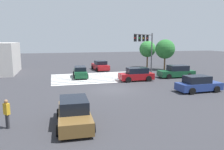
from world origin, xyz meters
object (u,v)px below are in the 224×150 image
at_px(traffic_signal_mast, 146,43).
at_px(car_6, 177,72).
at_px(car_0, 100,66).
at_px(pedestrian, 7,112).
at_px(tree_corner_b, 148,49).
at_px(car_5, 74,113).
at_px(car_2, 198,84).
at_px(tree_corner_c, 165,49).
at_px(car_3, 80,72).
at_px(car_4, 137,75).

height_order(traffic_signal_mast, car_6, traffic_signal_mast).
xyz_separation_m(car_0, pedestrian, (10.46, 22.61, 0.26)).
xyz_separation_m(pedestrian, tree_corner_b, (-19.53, -23.64, 2.41)).
xyz_separation_m(traffic_signal_mast, car_5, (11.26, 14.93, -3.84)).
distance_m(car_0, car_5, 24.00).
height_order(car_2, tree_corner_c, tree_corner_c).
xyz_separation_m(car_3, car_4, (-6.43, 4.58, 0.09)).
distance_m(car_4, pedestrian, 17.38).
xyz_separation_m(traffic_signal_mast, car_3, (8.76, -1.93, -3.87)).
height_order(traffic_signal_mast, car_4, traffic_signal_mast).
distance_m(traffic_signal_mast, tree_corner_c, 8.02).
height_order(car_0, car_4, car_4).
relative_size(car_3, car_4, 1.08).
relative_size(car_2, tree_corner_c, 0.87).
distance_m(car_2, tree_corner_c, 15.83).
bearing_deg(car_4, car_2, 119.17).
xyz_separation_m(car_2, tree_corner_b, (-3.04, -18.78, 2.63)).
relative_size(car_0, tree_corner_c, 0.94).
height_order(traffic_signal_mast, tree_corner_b, traffic_signal_mast).
height_order(car_5, pedestrian, pedestrian).
bearing_deg(traffic_signal_mast, pedestrian, -1.13).
bearing_deg(car_5, tree_corner_b, 149.17).
bearing_deg(tree_corner_b, car_0, 6.51).
relative_size(car_3, pedestrian, 2.68).
bearing_deg(traffic_signal_mast, car_2, 53.48).
bearing_deg(car_5, car_6, 133.41).
distance_m(car_4, car_6, 6.26).
distance_m(car_5, tree_corner_b, 28.90).
height_order(car_3, tree_corner_b, tree_corner_b).
height_order(car_4, pedestrian, pedestrian).
height_order(car_4, tree_corner_b, tree_corner_b).
distance_m(car_3, tree_corner_b, 15.32).
relative_size(car_0, car_4, 1.13).
distance_m(car_0, car_4, 11.02).
relative_size(car_5, car_6, 0.95).
xyz_separation_m(car_0, car_4, (-2.27, 10.78, 0.07)).
bearing_deg(car_3, car_6, 77.92).
height_order(car_0, tree_corner_b, tree_corner_b).
relative_size(car_4, car_5, 0.92).
bearing_deg(tree_corner_c, car_5, 49.69).
relative_size(car_2, car_5, 0.96).
bearing_deg(car_0, car_5, 159.66).
xyz_separation_m(traffic_signal_mast, car_0, (4.60, -8.13, -3.86)).
bearing_deg(car_0, traffic_signal_mast, -154.72).
height_order(car_4, car_6, car_6).
bearing_deg(pedestrian, tree_corner_b, 7.47).
bearing_deg(car_4, tree_corner_b, -119.13).
distance_m(car_0, pedestrian, 24.91).
height_order(car_3, tree_corner_c, tree_corner_c).
bearing_deg(tree_corner_c, car_6, 73.82).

